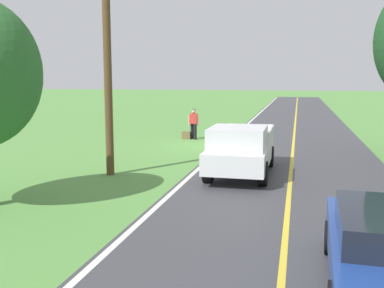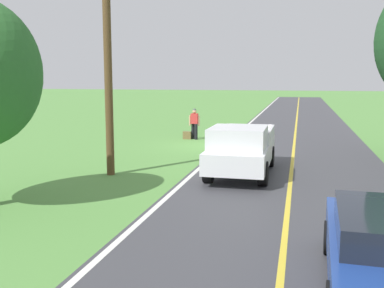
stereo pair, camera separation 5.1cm
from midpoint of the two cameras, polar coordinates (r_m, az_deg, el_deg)
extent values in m
plane|color=#568E42|center=(23.21, 1.91, -0.24)|extent=(200.00, 200.00, 0.00)
cube|color=#3D3D42|center=(22.77, 12.51, -0.59)|extent=(7.29, 120.00, 0.00)
cube|color=silver|center=(23.06, 3.87, -0.29)|extent=(0.16, 117.60, 0.00)
cube|color=gold|center=(22.77, 12.51, -0.59)|extent=(0.14, 117.60, 0.00)
cylinder|color=black|center=(25.52, 0.35, 1.55)|extent=(0.18, 0.18, 0.88)
cylinder|color=black|center=(25.79, -0.04, 1.63)|extent=(0.18, 0.18, 0.88)
cube|color=red|center=(25.58, 0.15, 3.21)|extent=(0.41, 0.28, 0.58)
sphere|color=tan|center=(25.55, 0.15, 4.12)|extent=(0.23, 0.23, 0.23)
sphere|color=#4C564C|center=(25.54, 0.15, 4.28)|extent=(0.20, 0.20, 0.20)
cube|color=#234C2D|center=(25.77, 0.23, 3.32)|extent=(0.33, 0.21, 0.44)
cylinder|color=tan|center=(25.53, 0.72, 2.95)|extent=(0.10, 0.10, 0.58)
cylinder|color=tan|center=(25.62, -0.43, 2.97)|extent=(0.10, 0.10, 0.58)
cube|color=brown|center=(25.71, -0.79, 1.10)|extent=(0.47, 0.22, 0.43)
cube|color=silver|center=(16.59, 6.21, -1.13)|extent=(2.01, 5.40, 0.70)
cube|color=silver|center=(15.32, 5.70, 0.77)|extent=(1.84, 2.16, 0.72)
cube|color=black|center=(15.31, 5.71, 1.04)|extent=(1.68, 1.30, 0.43)
cube|color=silver|center=(17.49, 9.74, 1.19)|extent=(0.11, 3.02, 0.45)
cube|color=silver|center=(17.70, 3.66, 1.38)|extent=(0.11, 3.02, 0.45)
cube|color=silver|center=(19.06, 7.21, 1.83)|extent=(1.84, 0.10, 0.45)
cylinder|color=black|center=(14.86, 8.80, -3.67)|extent=(0.30, 0.80, 0.80)
cylinder|color=black|center=(15.09, 1.97, -3.39)|extent=(0.30, 0.80, 0.80)
cylinder|color=black|center=(18.09, 9.64, -1.53)|extent=(0.30, 0.80, 0.80)
cylinder|color=black|center=(18.29, 4.00, -1.32)|extent=(0.30, 0.80, 0.80)
cylinder|color=black|center=(9.59, 16.91, -11.17)|extent=(0.26, 0.67, 0.66)
cylinder|color=brown|center=(16.29, -10.64, 9.45)|extent=(0.28, 0.28, 7.64)
camera|label=1|loc=(0.03, -90.11, -0.02)|focal=42.45mm
camera|label=2|loc=(0.03, 89.89, 0.02)|focal=42.45mm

